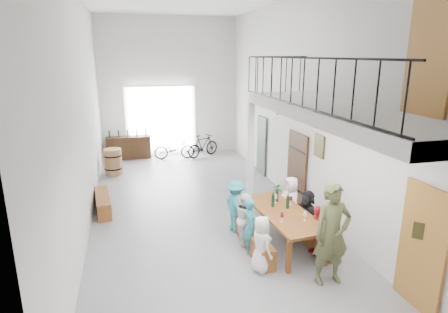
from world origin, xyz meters
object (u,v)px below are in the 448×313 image
object	(u,v)px
tasting_table	(284,215)
side_bench	(103,203)
serving_counter	(129,148)
bicycle_near	(174,149)
oak_barrel	(113,162)
host_standing	(332,234)
bench_inner	(253,240)

from	to	relation	value
tasting_table	side_bench	bearing A→B (deg)	138.68
serving_counter	bicycle_near	distance (m)	1.82
oak_barrel	host_standing	bearing A→B (deg)	-62.49
oak_barrel	bicycle_near	world-z (taller)	oak_barrel
side_bench	bicycle_near	world-z (taller)	bicycle_near
bench_inner	oak_barrel	xyz separation A→B (m)	(-3.01, 6.16, 0.23)
bench_inner	oak_barrel	distance (m)	6.86
host_standing	bicycle_near	xyz separation A→B (m)	(-1.67, 9.07, -0.54)
side_bench	bicycle_near	size ratio (longest dim) A/B	0.99
bench_inner	side_bench	size ratio (longest dim) A/B	1.22
serving_counter	tasting_table	bearing A→B (deg)	-69.29
tasting_table	side_bench	xyz separation A→B (m)	(-3.90, 2.95, -0.49)
bench_inner	side_bench	bearing A→B (deg)	137.40
side_bench	host_standing	xyz separation A→B (m)	(4.17, -4.43, 0.73)
side_bench	serving_counter	bearing A→B (deg)	81.72
serving_counter	oak_barrel	bearing A→B (deg)	-106.25
serving_counter	bench_inner	bearing A→B (deg)	-73.65
bench_inner	serving_counter	size ratio (longest dim) A/B	1.13
host_standing	side_bench	bearing A→B (deg)	133.98
oak_barrel	bicycle_near	size ratio (longest dim) A/B	0.57
tasting_table	serving_counter	world-z (taller)	serving_counter
tasting_table	host_standing	world-z (taller)	host_standing
tasting_table	side_bench	size ratio (longest dim) A/B	1.54
tasting_table	bench_inner	bearing A→B (deg)	176.39
side_bench	host_standing	bearing A→B (deg)	-46.71
tasting_table	host_standing	xyz separation A→B (m)	(0.27, -1.48, 0.25)
side_bench	serving_counter	size ratio (longest dim) A/B	0.92
host_standing	bicycle_near	bearing A→B (deg)	101.12
side_bench	tasting_table	bearing A→B (deg)	-37.12
tasting_table	bench_inner	world-z (taller)	tasting_table
serving_counter	bicycle_near	xyz separation A→B (m)	(1.75, -0.51, -0.03)
bench_inner	side_bench	world-z (taller)	same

